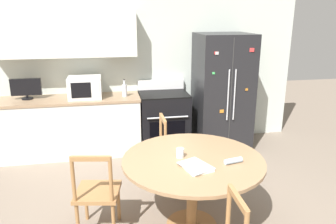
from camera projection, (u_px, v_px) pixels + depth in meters
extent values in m
cube|color=silver|center=(141.00, 66.00, 5.34)|extent=(5.20, 0.10, 2.60)
cube|color=silver|center=(64.00, 34.00, 4.78)|extent=(2.11, 0.34, 0.68)
cube|color=silver|center=(71.00, 127.00, 5.06)|extent=(2.11, 0.62, 0.86)
cube|color=#997A5B|center=(68.00, 99.00, 4.93)|extent=(2.13, 0.64, 0.03)
cube|color=black|center=(222.00, 92.00, 5.24)|extent=(0.83, 0.77, 1.83)
cube|color=#333333|center=(231.00, 98.00, 4.88)|extent=(0.01, 0.01, 1.76)
cylinder|color=silver|center=(228.00, 95.00, 4.84)|extent=(0.02, 0.02, 0.77)
cylinder|color=silver|center=(235.00, 95.00, 4.86)|extent=(0.02, 0.02, 0.77)
cube|color=#3FB259|center=(214.00, 73.00, 4.71)|extent=(0.04, 0.01, 0.03)
cube|color=red|center=(252.00, 50.00, 4.72)|extent=(0.07, 0.02, 0.05)
cube|color=orange|center=(247.00, 90.00, 4.88)|extent=(0.04, 0.02, 0.03)
cube|color=red|center=(216.00, 53.00, 4.63)|extent=(0.05, 0.01, 0.04)
cube|color=orange|center=(222.00, 111.00, 4.91)|extent=(0.06, 0.01, 0.05)
cube|color=white|center=(217.00, 53.00, 4.64)|extent=(0.05, 0.02, 0.04)
cube|color=black|center=(164.00, 122.00, 5.28)|extent=(0.76, 0.64, 0.90)
cube|color=black|center=(167.00, 134.00, 5.00)|extent=(0.55, 0.01, 0.40)
cylinder|color=silver|center=(168.00, 117.00, 4.89)|extent=(0.62, 0.02, 0.02)
cube|color=black|center=(164.00, 94.00, 5.14)|extent=(0.76, 0.64, 0.02)
cube|color=white|center=(161.00, 84.00, 5.39)|extent=(0.76, 0.06, 0.16)
cube|color=white|center=(85.00, 87.00, 4.91)|extent=(0.48, 0.38, 0.32)
cube|color=black|center=(81.00, 90.00, 4.72)|extent=(0.28, 0.01, 0.22)
cube|color=silver|center=(96.00, 90.00, 4.75)|extent=(0.10, 0.01, 0.23)
cylinder|color=black|center=(27.00, 98.00, 4.87)|extent=(0.16, 0.16, 0.02)
cylinder|color=black|center=(27.00, 96.00, 4.86)|extent=(0.03, 0.03, 0.04)
cube|color=black|center=(26.00, 87.00, 4.81)|extent=(0.43, 0.05, 0.25)
cylinder|color=silver|center=(125.00, 91.00, 5.00)|extent=(0.07, 0.07, 0.18)
cylinder|color=silver|center=(124.00, 82.00, 4.96)|extent=(0.03, 0.03, 0.07)
cylinder|color=#262626|center=(124.00, 80.00, 4.95)|extent=(0.03, 0.03, 0.01)
cylinder|color=#997551|center=(193.00, 160.00, 3.20)|extent=(1.39, 1.39, 0.03)
cylinder|color=#9E7042|center=(192.00, 193.00, 3.31)|extent=(0.11, 0.11, 0.71)
cylinder|color=#9E7042|center=(191.00, 224.00, 3.42)|extent=(0.52, 0.52, 0.03)
cylinder|color=#9E7042|center=(228.00, 210.00, 2.51)|extent=(0.04, 0.04, 0.45)
cube|color=#9E7042|center=(238.00, 199.00, 2.29)|extent=(0.05, 0.35, 0.04)
cube|color=#9E7042|center=(98.00, 192.00, 3.24)|extent=(0.49, 0.49, 0.04)
cylinder|color=#9E7042|center=(86.00, 202.00, 3.47)|extent=(0.04, 0.04, 0.41)
cylinder|color=#9E7042|center=(119.00, 202.00, 3.47)|extent=(0.04, 0.04, 0.41)
cylinder|color=#9E7042|center=(78.00, 222.00, 3.14)|extent=(0.04, 0.04, 0.41)
cylinder|color=#9E7042|center=(114.00, 222.00, 3.14)|extent=(0.04, 0.04, 0.41)
cylinder|color=#9E7042|center=(73.00, 179.00, 2.99)|extent=(0.04, 0.04, 0.45)
cylinder|color=#9E7042|center=(111.00, 179.00, 2.99)|extent=(0.04, 0.04, 0.45)
cube|color=#9E7042|center=(90.00, 159.00, 2.93)|extent=(0.35, 0.10, 0.04)
cube|color=#9E7042|center=(178.00, 151.00, 4.19)|extent=(0.42, 0.42, 0.04)
cylinder|color=#9E7042|center=(187.00, 161.00, 4.45)|extent=(0.04, 0.04, 0.41)
cylinder|color=#9E7042|center=(194.00, 172.00, 4.13)|extent=(0.04, 0.04, 0.41)
cylinder|color=#9E7042|center=(162.00, 163.00, 4.39)|extent=(0.04, 0.04, 0.41)
cylinder|color=#9E7042|center=(167.00, 174.00, 4.07)|extent=(0.04, 0.04, 0.41)
cylinder|color=#9E7042|center=(161.00, 130.00, 4.25)|extent=(0.04, 0.04, 0.45)
cylinder|color=#9E7042|center=(165.00, 139.00, 3.93)|extent=(0.04, 0.04, 0.45)
cube|color=#9E7042|center=(163.00, 119.00, 4.03)|extent=(0.04, 0.34, 0.04)
cylinder|color=silver|center=(180.00, 153.00, 3.21)|extent=(0.08, 0.08, 0.09)
cylinder|color=#8C4C99|center=(180.00, 155.00, 3.22)|extent=(0.07, 0.07, 0.05)
cylinder|color=#A3BCDB|center=(233.00, 161.00, 3.09)|extent=(0.19, 0.09, 0.05)
cube|color=white|center=(196.00, 167.00, 3.01)|extent=(0.29, 0.35, 0.01)
cube|color=beige|center=(196.00, 166.00, 3.01)|extent=(0.31, 0.36, 0.01)
cube|color=silver|center=(196.00, 166.00, 3.01)|extent=(0.32, 0.36, 0.01)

